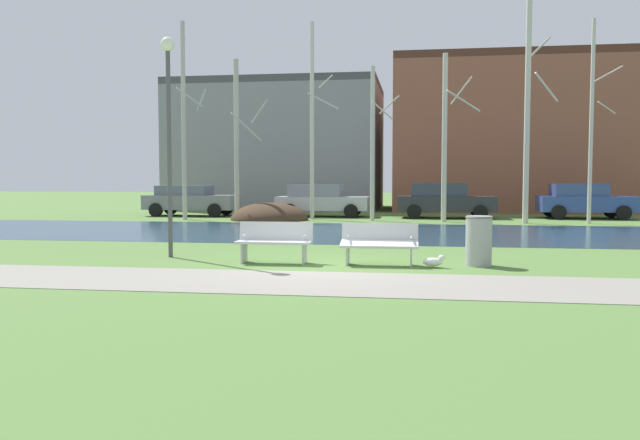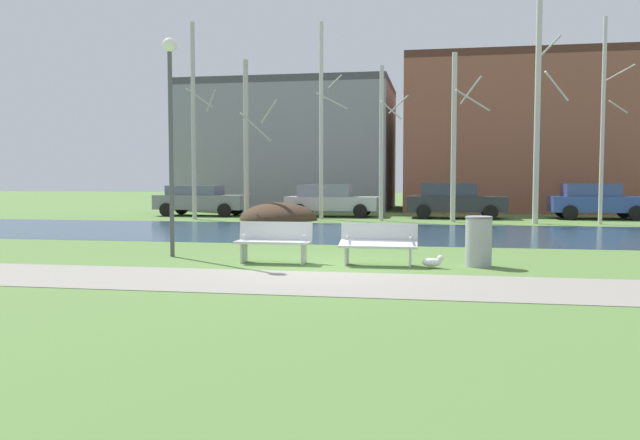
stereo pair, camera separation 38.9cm
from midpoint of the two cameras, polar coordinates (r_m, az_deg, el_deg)
ground_plane at (r=22.95m, az=4.98°, el=-0.82°), size 120.00×120.00×0.00m
paved_path_strip at (r=11.20m, az=-0.65°, el=-5.53°), size 60.00×2.56×0.01m
river_band at (r=21.57m, az=4.64°, el=-1.10°), size 80.00×8.33×0.01m
soil_mound at (r=28.11m, az=-3.30°, el=0.01°), size 3.39×3.21×1.53m
bench_left at (r=13.76m, az=-3.29°, el=-1.85°), size 1.61×0.58×0.87m
bench_right at (r=13.41m, az=6.03°, el=-2.01°), size 1.61×0.58×0.87m
trash_bin at (r=13.61m, az=14.65°, el=-1.76°), size 0.56×0.56×1.03m
seagull at (r=13.16m, az=10.79°, el=-3.65°), size 0.47×0.17×0.27m
streetlamp at (r=15.20m, az=-12.37°, el=9.48°), size 0.32×0.32×4.97m
birch_far_left at (r=29.08m, az=-10.71°, el=8.63°), size 1.19×2.01×8.60m
birch_left at (r=29.24m, az=-6.08°, el=7.20°), size 1.62×2.72×7.09m
birch_center_left at (r=28.66m, az=0.54°, el=8.82°), size 1.27×2.12×8.63m
birch_center at (r=27.64m, az=5.92°, el=6.89°), size 1.23×1.99×6.55m
birch_center_right at (r=27.37m, az=12.24°, el=7.33°), size 1.54×2.49×6.96m
birch_right at (r=27.22m, az=19.12°, el=9.63°), size 1.27×1.97×9.32m
birch_far_right at (r=27.82m, az=24.15°, el=8.07°), size 1.17×1.97×8.06m
parked_van_nearest_grey at (r=31.76m, az=-10.18°, el=1.79°), size 4.38×2.06×1.46m
parked_sedan_second_silver at (r=30.47m, az=1.30°, el=1.79°), size 4.33×2.02×1.51m
parked_hatch_third_dark at (r=29.93m, az=12.14°, el=1.74°), size 4.39×2.05×1.59m
parked_wagon_fourth_blue at (r=31.23m, az=23.56°, el=1.58°), size 4.08×2.10×1.57m
building_grey_warehouse at (r=39.54m, az=-2.20°, el=6.47°), size 12.05×8.46×7.44m
building_brick_low at (r=39.14m, az=19.62°, el=7.00°), size 15.64×9.29×8.41m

